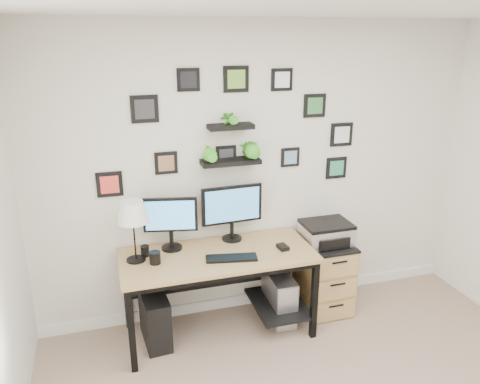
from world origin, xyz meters
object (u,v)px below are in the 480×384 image
object	(u,v)px
monitor_left	(170,220)
printer	(326,233)
pc_tower_black	(155,318)
mug	(155,258)
monitor_right	(232,208)
table_lamp	(132,213)
pc_tower_grey	(279,297)
file_cabinet	(324,275)
desk	(221,265)

from	to	relation	value
monitor_left	printer	bearing A→B (deg)	-4.38
pc_tower_black	mug	bearing A→B (deg)	-64.17
monitor_right	pc_tower_black	world-z (taller)	monitor_right
monitor_right	pc_tower_black	distance (m)	1.12
monitor_left	mug	world-z (taller)	monitor_left
monitor_right	table_lamp	bearing A→B (deg)	-169.32
monitor_left	pc_tower_grey	xyz separation A→B (m)	(0.92, -0.17, -0.80)
pc_tower_black	file_cabinet	bearing A→B (deg)	-2.17
printer	mug	bearing A→B (deg)	-175.74
table_lamp	printer	distance (m)	1.73
desk	table_lamp	size ratio (longest dim) A/B	3.17
file_cabinet	table_lamp	bearing A→B (deg)	-179.37
pc_tower_black	file_cabinet	xyz separation A→B (m)	(1.58, 0.07, 0.11)
pc_tower_grey	file_cabinet	xyz separation A→B (m)	(0.47, 0.06, 0.12)
pc_tower_grey	printer	world-z (taller)	printer
monitor_right	table_lamp	xyz separation A→B (m)	(-0.84, -0.16, 0.11)
desk	pc_tower_black	size ratio (longest dim) A/B	3.62
monitor_left	file_cabinet	distance (m)	1.55
monitor_left	table_lamp	bearing A→B (deg)	-157.83
monitor_left	pc_tower_grey	distance (m)	1.23
monitor_right	mug	distance (m)	0.79
pc_tower_black	pc_tower_grey	xyz separation A→B (m)	(1.11, 0.01, -0.00)
monitor_left	mug	size ratio (longest dim) A/B	4.57
table_lamp	monitor_left	bearing A→B (deg)	22.17
desk	monitor_right	distance (m)	0.49
pc_tower_black	pc_tower_grey	world-z (taller)	pc_tower_black
mug	printer	size ratio (longest dim) A/B	0.23
pc_tower_grey	printer	distance (m)	0.72
mug	pc_tower_grey	distance (m)	1.23
monitor_right	table_lamp	distance (m)	0.87
monitor_right	pc_tower_black	bearing A→B (deg)	-164.25
monitor_right	monitor_left	bearing A→B (deg)	-176.35
pc_tower_black	printer	xyz separation A→B (m)	(1.57, 0.07, 0.55)
file_cabinet	monitor_left	bearing A→B (deg)	175.62
pc_tower_black	pc_tower_grey	size ratio (longest dim) A/B	0.99
file_cabinet	printer	distance (m)	0.43
pc_tower_black	pc_tower_grey	bearing A→B (deg)	-4.28
file_cabinet	printer	xyz separation A→B (m)	(-0.01, 0.00, 0.43)
monitor_left	mug	distance (m)	0.35
desk	mug	xyz separation A→B (m)	(-0.55, -0.06, 0.17)
mug	file_cabinet	world-z (taller)	mug
file_cabinet	printer	size ratio (longest dim) A/B	1.56
desk	printer	world-z (taller)	printer
file_cabinet	desk	bearing A→B (deg)	-176.67
table_lamp	printer	xyz separation A→B (m)	(1.69, 0.02, -0.39)
pc_tower_black	pc_tower_grey	distance (m)	1.11
desk	table_lamp	world-z (taller)	table_lamp
mug	pc_tower_grey	size ratio (longest dim) A/B	0.22
mug	desk	bearing A→B (deg)	5.85
mug	printer	world-z (taller)	printer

